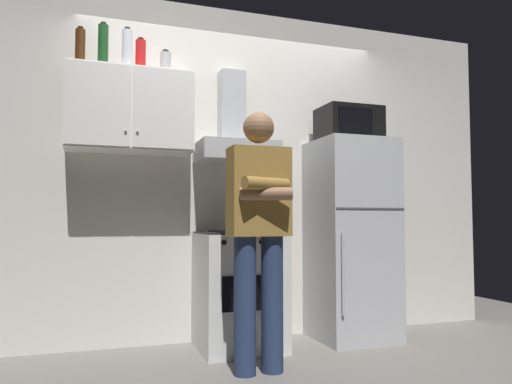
# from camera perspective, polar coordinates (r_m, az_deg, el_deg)

# --- Properties ---
(ground_plane) EXTENTS (7.00, 7.00, 0.00)m
(ground_plane) POSITION_cam_1_polar(r_m,az_deg,el_deg) (3.58, 0.00, -18.72)
(ground_plane) COLOR slate
(back_wall_tiled) EXTENTS (4.80, 0.10, 2.70)m
(back_wall_tiled) POSITION_cam_1_polar(r_m,az_deg,el_deg) (4.04, -2.71, 2.35)
(back_wall_tiled) COLOR silver
(back_wall_tiled) RESTS_ON ground_plane
(upper_cabinet) EXTENTS (0.90, 0.37, 0.60)m
(upper_cabinet) POSITION_cam_1_polar(r_m,az_deg,el_deg) (3.74, -14.50, 9.13)
(upper_cabinet) COLOR white
(stove_oven) EXTENTS (0.60, 0.62, 0.87)m
(stove_oven) POSITION_cam_1_polar(r_m,az_deg,el_deg) (3.71, -2.00, -11.34)
(stove_oven) COLOR white
(stove_oven) RESTS_ON ground_plane
(range_hood) EXTENTS (0.60, 0.44, 0.75)m
(range_hood) POSITION_cam_1_polar(r_m,az_deg,el_deg) (3.85, -2.50, 6.36)
(range_hood) COLOR #B7BABF
(refrigerator) EXTENTS (0.60, 0.62, 1.60)m
(refrigerator) POSITION_cam_1_polar(r_m,az_deg,el_deg) (4.05, 11.06, -5.39)
(refrigerator) COLOR silver
(refrigerator) RESTS_ON ground_plane
(microwave) EXTENTS (0.48, 0.37, 0.28)m
(microwave) POSITION_cam_1_polar(r_m,az_deg,el_deg) (4.14, 10.78, 7.72)
(microwave) COLOR black
(microwave) RESTS_ON refrigerator
(person_standing) EXTENTS (0.38, 0.33, 1.64)m
(person_standing) POSITION_cam_1_polar(r_m,az_deg,el_deg) (3.08, 0.35, -4.22)
(person_standing) COLOR navy
(person_standing) RESTS_ON ground_plane
(cooking_pot) EXTENTS (0.27, 0.17, 0.12)m
(cooking_pot) POSITION_cam_1_polar(r_m,az_deg,el_deg) (3.60, 0.55, -3.56)
(cooking_pot) COLOR #B7BABF
(cooking_pot) RESTS_ON stove_oven
(bottle_canister_steel) EXTENTS (0.08, 0.08, 0.20)m
(bottle_canister_steel) POSITION_cam_1_polar(r_m,az_deg,el_deg) (3.90, -10.54, 14.52)
(bottle_canister_steel) COLOR #B2B5BA
(bottle_canister_steel) RESTS_ON upper_cabinet
(bottle_vodka_clear) EXTENTS (0.07, 0.07, 0.31)m
(bottle_vodka_clear) POSITION_cam_1_polar(r_m,az_deg,el_deg) (3.83, -14.82, 15.81)
(bottle_vodka_clear) COLOR silver
(bottle_vodka_clear) RESTS_ON upper_cabinet
(bottle_wine_green) EXTENTS (0.07, 0.07, 0.35)m
(bottle_wine_green) POSITION_cam_1_polar(r_m,az_deg,el_deg) (3.88, -17.43, 15.89)
(bottle_wine_green) COLOR #19471E
(bottle_wine_green) RESTS_ON upper_cabinet
(bottle_soda_red) EXTENTS (0.08, 0.08, 0.27)m
(bottle_soda_red) POSITION_cam_1_polar(r_m,az_deg,el_deg) (3.89, -13.34, 15.15)
(bottle_soda_red) COLOR red
(bottle_soda_red) RESTS_ON upper_cabinet
(bottle_rum_dark) EXTENTS (0.07, 0.07, 0.30)m
(bottle_rum_dark) POSITION_cam_1_polar(r_m,az_deg,el_deg) (3.88, -19.86, 15.55)
(bottle_rum_dark) COLOR #47230F
(bottle_rum_dark) RESTS_ON upper_cabinet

